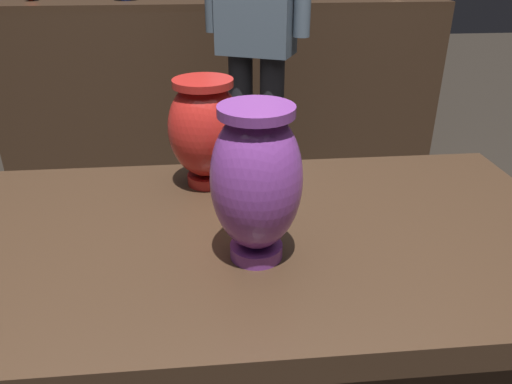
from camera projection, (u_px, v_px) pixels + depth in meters
name	position (u px, v px, depth m)	size (l,w,h in m)	color
display_plinth	(256.00, 383.00, 1.09)	(1.20, 0.64, 0.80)	#382619
back_display_shelf	(221.00, 87.00, 3.00)	(2.60, 0.40, 0.99)	#382619
vase_centerpiece	(256.00, 180.00, 0.77)	(0.15, 0.15, 0.26)	#7A388E
vase_tall_behind	(205.00, 129.00, 1.03)	(0.16, 0.16, 0.23)	red
visitor_center_back	(256.00, 14.00, 2.09)	(0.43, 0.30, 1.70)	#232328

